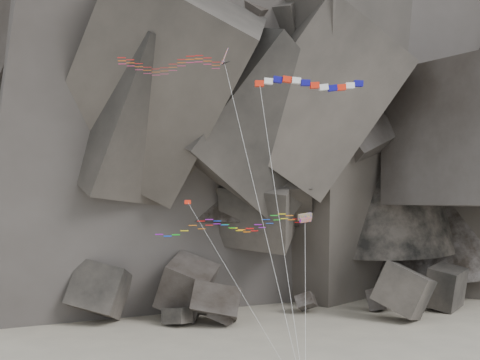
{
  "coord_description": "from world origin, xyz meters",
  "views": [
    {
      "loc": [
        -4.43,
        -51.42,
        18.66
      ],
      "look_at": [
        0.62,
        6.0,
        19.68
      ],
      "focal_mm": 45.0,
      "sensor_mm": 36.0,
      "label": 1
    }
  ],
  "objects": [
    {
      "name": "headland",
      "position": [
        0.0,
        70.0,
        42.0
      ],
      "size": [
        110.0,
        70.0,
        84.0
      ],
      "primitive_type": null,
      "color": "#4E4640",
      "rests_on": "ground"
    },
    {
      "name": "delta_kite",
      "position": [
        -6.43,
        3.65,
        30.28
      ],
      "size": [
        16.46,
        7.47,
        30.22
      ],
      "rotation": [
        0.0,
        0.0,
        0.05
      ],
      "color": "red",
      "rests_on": "ground"
    },
    {
      "name": "parafoil_kite",
      "position": [
        -0.88,
        1.49,
        15.65
      ],
      "size": [
        14.44,
        5.74,
        15.11
      ],
      "rotation": [
        0.0,
        0.0,
        0.39
      ],
      "color": "#D5BD0B",
      "rests_on": "ground"
    },
    {
      "name": "banner_kite",
      "position": [
        6.24,
        0.43,
        27.92
      ],
      "size": [
        9.62,
        4.22,
        27.13
      ],
      "rotation": [
        0.0,
        0.0,
        -0.01
      ],
      "color": "red",
      "rests_on": "ground"
    },
    {
      "name": "boulder_field",
      "position": [
        5.05,
        35.29,
        2.87
      ],
      "size": [
        61.01,
        14.92,
        9.87
      ],
      "color": "#47423F",
      "rests_on": "ground"
    },
    {
      "name": "pennant_kite",
      "position": [
        -2.61,
        2.94,
        14.56
      ],
      "size": [
        9.85,
        7.65,
        16.21
      ],
      "rotation": [
        0.0,
        0.0,
        0.04
      ],
      "color": "red",
      "rests_on": "ground"
    }
  ]
}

